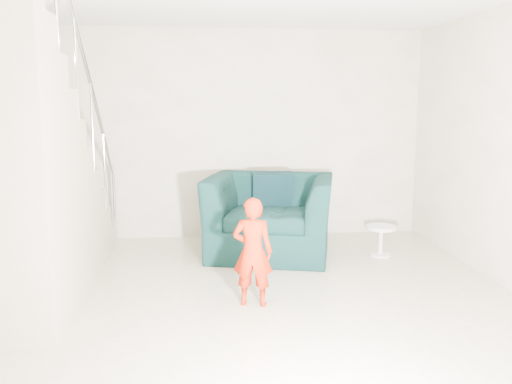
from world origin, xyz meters
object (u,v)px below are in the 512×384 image
side_table (381,236)px  staircase (21,198)px  armchair (270,215)px  toddler (253,252)px

side_table → staircase: (-3.65, -1.05, 0.71)m
side_table → staircase: 3.86m
side_table → staircase: size_ratio=0.10×
armchair → toddler: size_ratio=1.47×
armchair → staircase: size_ratio=0.39×
toddler → staircase: 2.09m
toddler → side_table: 2.15m
armchair → staircase: bearing=-137.3°
side_table → staircase: bearing=-164.0°
armchair → toddler: bearing=-88.2°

